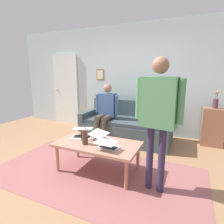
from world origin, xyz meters
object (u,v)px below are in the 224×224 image
at_px(person_seated, 106,109).
at_px(couch, 126,127).
at_px(flower_vase, 216,103).
at_px(coffee_table, 98,146).
at_px(laptop_left, 108,145).
at_px(french_press, 85,136).
at_px(laptop_center, 82,134).
at_px(person_standing, 158,109).
at_px(side_shelf, 213,127).
at_px(laptop_right, 101,137).
at_px(interior_door, 66,90).

bearing_deg(person_seated, couch, -151.03).
xyz_separation_m(couch, flower_vase, (-1.77, -0.42, 0.61)).
xyz_separation_m(coffee_table, laptop_left, (-0.23, 0.13, 0.09)).
xyz_separation_m(coffee_table, french_press, (0.15, 0.12, 0.17)).
height_order(laptop_left, laptop_center, laptop_center).
bearing_deg(person_standing, side_shelf, -111.50).
distance_m(couch, laptop_right, 1.38).
xyz_separation_m(interior_door, side_shelf, (-3.92, 0.18, -0.62)).
height_order(couch, coffee_table, couch).
bearing_deg(couch, person_standing, 120.88).
distance_m(interior_door, coffee_table, 3.11).
distance_m(laptop_left, laptop_center, 0.65).
xyz_separation_m(laptop_center, person_seated, (0.11, -1.14, 0.22)).
relative_size(coffee_table, person_standing, 0.75).
bearing_deg(person_standing, interior_door, -35.52).
distance_m(laptop_center, person_seated, 1.16).
bearing_deg(flower_vase, french_press, 47.67).
relative_size(laptop_center, laptop_right, 1.04).
xyz_separation_m(laptop_center, french_press, (-0.22, 0.26, 0.07)).
distance_m(interior_door, couch, 2.34).
height_order(french_press, person_standing, person_standing).
height_order(french_press, side_shelf, side_shelf).
bearing_deg(laptop_center, interior_door, -46.85).
bearing_deg(side_shelf, person_standing, 68.50).
height_order(coffee_table, flower_vase, flower_vase).
relative_size(person_standing, person_seated, 1.33).
distance_m(french_press, person_seated, 1.44).
bearing_deg(laptop_left, side_shelf, -125.82).
bearing_deg(french_press, laptop_right, -118.79).
xyz_separation_m(interior_door, person_standing, (-3.12, 2.22, 0.06)).
height_order(couch, side_shelf, couch).
height_order(couch, person_seated, person_seated).
height_order(laptop_left, flower_vase, flower_vase).
distance_m(french_press, flower_vase, 2.78).
distance_m(flower_vase, person_standing, 2.20).
height_order(couch, person_standing, person_standing).
bearing_deg(side_shelf, interior_door, -2.67).
bearing_deg(laptop_left, interior_door, -42.40).
distance_m(laptop_left, french_press, 0.39).
bearing_deg(person_seated, flower_vase, -163.51).
bearing_deg(laptop_left, flower_vase, -125.85).
xyz_separation_m(couch, person_standing, (-0.97, 1.62, 0.78)).
relative_size(interior_door, laptop_left, 6.28).
bearing_deg(laptop_center, side_shelf, -139.32).
distance_m(coffee_table, person_standing, 1.13).
bearing_deg(couch, laptop_center, 77.48).
bearing_deg(flower_vase, laptop_right, 46.11).
bearing_deg(coffee_table, person_seated, -69.64).
bearing_deg(laptop_right, coffee_table, 93.79).
height_order(interior_door, person_standing, interior_door).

